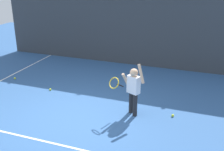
{
  "coord_description": "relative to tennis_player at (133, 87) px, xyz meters",
  "views": [
    {
      "loc": [
        2.93,
        -5.28,
        3.41
      ],
      "look_at": [
        0.65,
        0.94,
        0.85
      ],
      "focal_mm": 44.55,
      "sensor_mm": 36.0,
      "label": 1
    }
  ],
  "objects": [
    {
      "name": "ground_plane",
      "position": [
        -1.28,
        -0.66,
        -0.73
      ],
      "size": [
        20.0,
        20.0,
        0.0
      ],
      "primitive_type": "plane",
      "color": "#335B93"
    },
    {
      "name": "court_line_baseline",
      "position": [
        -1.28,
        -1.77,
        -0.72
      ],
      "size": [
        9.0,
        0.05,
        0.0
      ],
      "primitive_type": "cube",
      "color": "white",
      "rests_on": "ground"
    },
    {
      "name": "back_fence_windscreen",
      "position": [
        -1.28,
        3.73,
        0.91
      ],
      "size": [
        10.1,
        0.08,
        3.28
      ],
      "primitive_type": "cube",
      "color": "#383D42",
      "rests_on": "ground"
    },
    {
      "name": "fence_post_0",
      "position": [
        -6.18,
        3.79,
        0.99
      ],
      "size": [
        0.09,
        0.09,
        3.43
      ],
      "primitive_type": "cylinder",
      "color": "slate",
      "rests_on": "ground"
    },
    {
      "name": "fence_post_1",
      "position": [
        -3.73,
        3.79,
        0.99
      ],
      "size": [
        0.09,
        0.09,
        3.43
      ],
      "primitive_type": "cylinder",
      "color": "slate",
      "rests_on": "ground"
    },
    {
      "name": "fence_post_2",
      "position": [
        -1.28,
        3.79,
        0.99
      ],
      "size": [
        0.09,
        0.09,
        3.43
      ],
      "primitive_type": "cylinder",
      "color": "slate",
      "rests_on": "ground"
    },
    {
      "name": "fence_post_3",
      "position": [
        1.17,
        3.79,
        0.99
      ],
      "size": [
        0.09,
        0.09,
        3.43
      ],
      "primitive_type": "cylinder",
      "color": "slate",
      "rests_on": "ground"
    },
    {
      "name": "tennis_player",
      "position": [
        0.0,
        0.0,
        0.0
      ],
      "size": [
        0.87,
        0.56,
        1.35
      ],
      "rotation": [
        0.0,
        0.0,
        -0.42
      ],
      "color": "#232326",
      "rests_on": "ground"
    },
    {
      "name": "tennis_ball_0",
      "position": [
        -2.7,
        0.54,
        -0.69
      ],
      "size": [
        0.07,
        0.07,
        0.07
      ],
      "primitive_type": "sphere",
      "color": "#CCE033",
      "rests_on": "ground"
    },
    {
      "name": "tennis_ball_1",
      "position": [
        -4.27,
        0.92,
        -0.69
      ],
      "size": [
        0.07,
        0.07,
        0.07
      ],
      "primitive_type": "sphere",
      "color": "#CCE033",
      "rests_on": "ground"
    },
    {
      "name": "tennis_ball_2",
      "position": [
        0.98,
        0.22,
        -0.69
      ],
      "size": [
        0.07,
        0.07,
        0.07
      ],
      "primitive_type": "sphere",
      "color": "#CCE033",
      "rests_on": "ground"
    }
  ]
}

